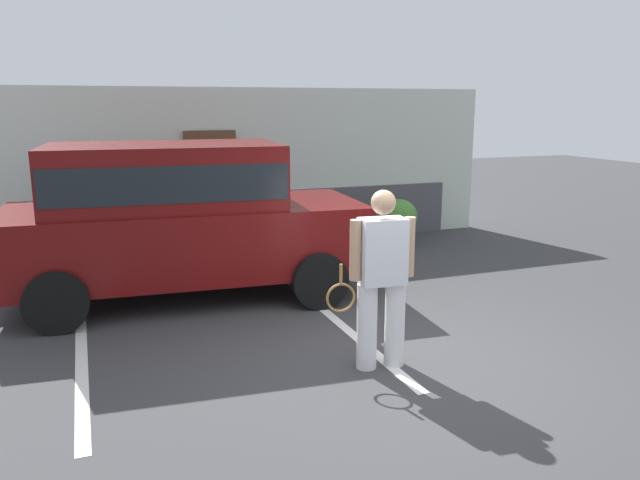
% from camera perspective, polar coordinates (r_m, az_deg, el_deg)
% --- Properties ---
extents(ground_plane, '(40.00, 40.00, 0.00)m').
position_cam_1_polar(ground_plane, '(6.45, 7.48, -11.02)').
color(ground_plane, '#38383A').
extents(parking_stripe_0, '(0.12, 4.40, 0.01)m').
position_cam_1_polar(parking_stripe_0, '(7.16, -21.01, -9.33)').
color(parking_stripe_0, silver).
rests_on(parking_stripe_0, ground_plane).
extents(parking_stripe_1, '(0.12, 4.40, 0.01)m').
position_cam_1_polar(parking_stripe_1, '(7.65, 1.14, -7.06)').
color(parking_stripe_1, silver).
rests_on(parking_stripe_1, ground_plane).
extents(house_frontage, '(9.30, 0.40, 2.83)m').
position_cam_1_polar(house_frontage, '(11.45, -6.38, 6.19)').
color(house_frontage, silver).
rests_on(house_frontage, ground_plane).
extents(parked_suv, '(4.73, 2.45, 2.05)m').
position_cam_1_polar(parked_suv, '(8.37, -12.90, 2.40)').
color(parked_suv, '#590C0C').
rests_on(parked_suv, ground_plane).
extents(tennis_player_man, '(0.90, 0.31, 1.76)m').
position_cam_1_polar(tennis_player_man, '(6.03, 5.64, -3.45)').
color(tennis_player_man, white).
rests_on(tennis_player_man, ground_plane).
extents(potted_plant_by_porch, '(0.65, 0.65, 0.86)m').
position_cam_1_polar(potted_plant_by_porch, '(11.44, 7.29, 1.83)').
color(potted_plant_by_porch, gray).
rests_on(potted_plant_by_porch, ground_plane).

